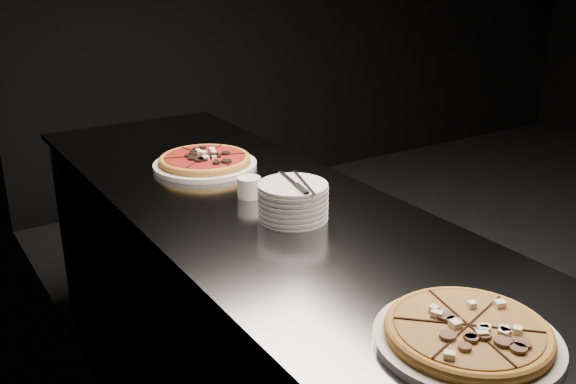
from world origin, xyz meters
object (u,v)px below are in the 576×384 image
pizza_tomato (205,161)px  plate_stack (293,201)px  ramekin (249,187)px  counter (274,347)px  cutlery (298,184)px  pizza_mushroom (467,334)px

pizza_tomato → plate_stack: 0.54m
ramekin → pizza_tomato: bearing=87.9°
counter → pizza_tomato: (0.01, 0.47, 0.48)m
plate_stack → ramekin: (-0.02, 0.21, -0.02)m
cutlery → counter: bearing=118.5°
cutlery → ramekin: 0.24m
pizza_tomato → ramekin: size_ratio=5.70×
cutlery → ramekin: (-0.03, 0.23, -0.07)m
ramekin → counter: bearing=-89.1°
pizza_tomato → ramekin: bearing=-92.1°
pizza_tomato → plate_stack: (0.01, -0.54, 0.03)m
counter → cutlery: cutlery is taller
pizza_mushroom → counter: bearing=87.2°
plate_stack → pizza_mushroom: bearing=-94.7°
pizza_mushroom → pizza_tomato: bearing=87.8°
counter → pizza_tomato: pizza_tomato is taller
ramekin → cutlery: bearing=-82.6°
pizza_tomato → cutlery: (0.02, -0.56, 0.08)m
counter → ramekin: (-0.00, 0.13, 0.49)m
pizza_mushroom → ramekin: size_ratio=5.52×
pizza_tomato → pizza_mushroom: bearing=-92.2°
counter → pizza_mushroom: pizza_mushroom is taller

